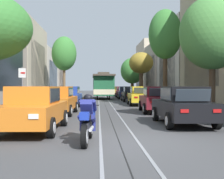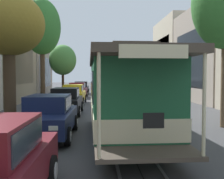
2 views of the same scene
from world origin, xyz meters
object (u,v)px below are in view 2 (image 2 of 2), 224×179
object	(u,v)px
parked_car_yellow_mid_right	(73,94)
motorcycle_with_rider	(110,88)
street_tree_kerb_right_near	(63,60)
cable_car_trolley	(124,93)
parked_car_orange_second_left	(132,89)
parked_car_orange_near_left	(125,87)
parked_car_navy_fifth_right	(48,116)
parked_car_black_near_right	(81,88)
pedestrian_crossing_far	(164,88)
street_sign_post	(144,82)
street_tree_kerb_left_near	(143,64)
parked_car_black_fourth_right	(65,101)
street_tree_kerb_right_second	(42,28)
fire_hydrant	(66,92)
street_tree_kerb_right_mid	(9,26)
parked_car_maroon_second_right	(77,90)
parked_car_blue_mid_left	(142,93)
pedestrian_on_left_pavement	(152,88)

from	to	relation	value
parked_car_yellow_mid_right	motorcycle_with_rider	size ratio (longest dim) A/B	2.21
street_tree_kerb_right_near	cable_car_trolley	world-z (taller)	street_tree_kerb_right_near
parked_car_orange_second_left	street_tree_kerb_right_near	distance (m)	8.93
parked_car_orange_near_left	cable_car_trolley	bearing A→B (deg)	83.77
parked_car_navy_fifth_right	cable_car_trolley	distance (m)	2.99
parked_car_black_near_right	motorcycle_with_rider	size ratio (longest dim) A/B	2.20
pedestrian_crossing_far	parked_car_black_near_right	bearing A→B (deg)	-22.49
parked_car_yellow_mid_right	street_tree_kerb_right_near	xyz separation A→B (m)	(2.02, -10.26, 3.35)
parked_car_black_near_right	street_tree_kerb_right_near	bearing A→B (deg)	44.74
parked_car_black_near_right	street_sign_post	xyz separation A→B (m)	(-7.38, 3.29, 0.81)
parked_car_yellow_mid_right	street_tree_kerb_left_near	xyz separation A→B (m)	(-7.95, -12.84, 3.00)
parked_car_black_fourth_right	cable_car_trolley	xyz separation A→B (m)	(-2.89, 6.47, 0.86)
parked_car_navy_fifth_right	street_tree_kerb_right_second	size ratio (longest dim) A/B	0.53
street_tree_kerb_right_second	pedestrian_crossing_far	world-z (taller)	street_tree_kerb_right_second
parked_car_yellow_mid_right	street_tree_kerb_right_second	distance (m)	5.78
parked_car_black_fourth_right	street_tree_kerb_left_near	size ratio (longest dim) A/B	0.85
parked_car_black_near_right	parked_car_black_fourth_right	world-z (taller)	same
street_tree_kerb_left_near	cable_car_trolley	distance (m)	26.02
motorcycle_with_rider	fire_hydrant	xyz separation A→B (m)	(5.43, 6.31, -0.22)
street_tree_kerb_right_mid	pedestrian_crossing_far	xyz separation A→B (m)	(-11.36, -19.44, -3.44)
street_tree_kerb_left_near	street_sign_post	bearing A→B (deg)	81.92
parked_car_yellow_mid_right	fire_hydrant	size ratio (longest dim) A/B	5.24
parked_car_black_near_right	parked_car_maroon_second_right	bearing A→B (deg)	88.94
parked_car_blue_mid_left	street_tree_kerb_right_mid	bearing A→B (deg)	57.55
street_tree_kerb_right_mid	parked_car_blue_mid_left	bearing A→B (deg)	-122.45
parked_car_black_fourth_right	parked_car_orange_near_left	bearing A→B (deg)	-106.22
street_tree_kerb_right_near	cable_car_trolley	xyz separation A→B (m)	(-4.93, 22.85, -2.49)
parked_car_blue_mid_left	street_tree_kerb_right_second	xyz separation A→B (m)	(8.15, 1.62, 5.24)
parked_car_navy_fifth_right	fire_hydrant	bearing A→B (deg)	-85.67
parked_car_navy_fifth_right	street_tree_kerb_right_second	bearing A→B (deg)	-78.52
parked_car_orange_near_left	pedestrian_on_left_pavement	size ratio (longest dim) A/B	2.84
parked_car_orange_near_left	motorcycle_with_rider	size ratio (longest dim) A/B	2.21
parked_car_yellow_mid_right	fire_hydrant	distance (m)	9.75
pedestrian_crossing_far	parked_car_navy_fifth_right	bearing A→B (deg)	65.28
parked_car_maroon_second_right	cable_car_trolley	bearing A→B (deg)	98.89
parked_car_blue_mid_left	parked_car_black_fourth_right	world-z (taller)	same
pedestrian_on_left_pavement	parked_car_orange_second_left	bearing A→B (deg)	46.80
pedestrian_crossing_far	parked_car_orange_second_left	bearing A→B (deg)	11.00
street_tree_kerb_right_second	motorcycle_with_rider	bearing A→B (deg)	-110.07
parked_car_orange_near_left	street_tree_kerb_right_mid	distance (m)	26.20
parked_car_maroon_second_right	street_tree_kerb_right_second	size ratio (longest dim) A/B	0.53
parked_car_maroon_second_right	cable_car_trolley	size ratio (longest dim) A/B	0.48
parked_car_black_fourth_right	street_tree_kerb_right_near	size ratio (longest dim) A/B	0.74
parked_car_yellow_mid_right	street_tree_kerb_left_near	world-z (taller)	street_tree_kerb_left_near
street_tree_kerb_right_mid	motorcycle_with_rider	distance (m)	27.87
parked_car_maroon_second_right	fire_hydrant	bearing A→B (deg)	-63.15
parked_car_orange_near_left	street_sign_post	size ratio (longest dim) A/B	1.71
parked_car_black_near_right	fire_hydrant	bearing A→B (deg)	58.36
parked_car_navy_fifth_right	street_tree_kerb_right_near	bearing A→B (deg)	-84.80
parked_car_yellow_mid_right	street_sign_post	bearing A→B (deg)	-129.50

